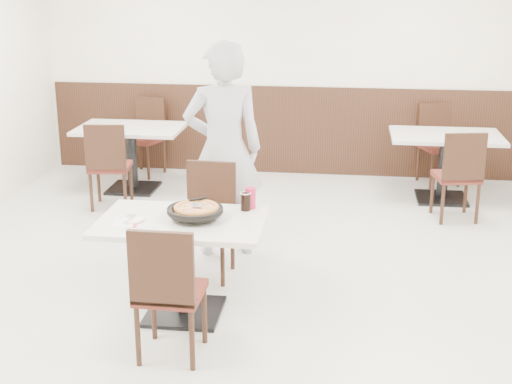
# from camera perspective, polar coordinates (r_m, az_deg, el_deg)

# --- Properties ---
(floor) EXTENTS (7.00, 7.00, 0.00)m
(floor) POSITION_cam_1_polar(r_m,az_deg,el_deg) (5.84, -0.98, -7.71)
(floor) COLOR #AAAAA5
(floor) RESTS_ON ground
(wall_back) EXTENTS (6.00, 0.04, 2.80)m
(wall_back) POSITION_cam_1_polar(r_m,az_deg,el_deg) (8.83, 2.31, 10.38)
(wall_back) COLOR beige
(wall_back) RESTS_ON floor
(wall_front) EXTENTS (6.00, 0.04, 2.80)m
(wall_front) POSITION_cam_1_polar(r_m,az_deg,el_deg) (2.19, -14.94, -12.91)
(wall_front) COLOR beige
(wall_front) RESTS_ON floor
(wainscot_back) EXTENTS (5.90, 0.03, 1.10)m
(wainscot_back) POSITION_cam_1_polar(r_m,az_deg,el_deg) (8.96, 2.23, 4.96)
(wainscot_back) COLOR black
(wainscot_back) RESTS_ON floor
(main_table) EXTENTS (1.22, 0.83, 0.75)m
(main_table) POSITION_cam_1_polar(r_m,az_deg,el_deg) (5.32, -5.84, -6.02)
(main_table) COLOR silver
(main_table) RESTS_ON floor
(chair_near) EXTENTS (0.43, 0.43, 0.95)m
(chair_near) POSITION_cam_1_polar(r_m,az_deg,el_deg) (4.75, -6.85, -7.73)
(chair_near) COLOR black
(chair_near) RESTS_ON floor
(chair_far) EXTENTS (0.45, 0.45, 0.95)m
(chair_far) POSITION_cam_1_polar(r_m,az_deg,el_deg) (5.91, -4.01, -2.47)
(chair_far) COLOR black
(chair_far) RESTS_ON floor
(trivet) EXTENTS (0.12, 0.12, 0.04)m
(trivet) POSITION_cam_1_polar(r_m,az_deg,el_deg) (5.19, -5.49, -1.95)
(trivet) COLOR black
(trivet) RESTS_ON main_table
(pizza_pan) EXTENTS (0.38, 0.38, 0.01)m
(pizza_pan) POSITION_cam_1_polar(r_m,az_deg,el_deg) (5.16, -4.89, -1.75)
(pizza_pan) COLOR black
(pizza_pan) RESTS_ON trivet
(pizza) EXTENTS (0.33, 0.33, 0.02)m
(pizza) POSITION_cam_1_polar(r_m,az_deg,el_deg) (5.19, -4.79, -1.45)
(pizza) COLOR #B0763B
(pizza) RESTS_ON pizza_pan
(pizza_server) EXTENTS (0.09, 0.11, 0.00)m
(pizza_server) POSITION_cam_1_polar(r_m,az_deg,el_deg) (5.19, -4.71, -1.04)
(pizza_server) COLOR silver
(pizza_server) RESTS_ON pizza
(napkin) EXTENTS (0.21, 0.21, 0.00)m
(napkin) POSITION_cam_1_polar(r_m,az_deg,el_deg) (5.17, -10.37, -2.43)
(napkin) COLOR silver
(napkin) RESTS_ON main_table
(side_plate) EXTENTS (0.16, 0.16, 0.01)m
(side_plate) POSITION_cam_1_polar(r_m,az_deg,el_deg) (5.20, -9.81, -2.19)
(side_plate) COLOR white
(side_plate) RESTS_ON napkin
(fork) EXTENTS (0.04, 0.16, 0.00)m
(fork) POSITION_cam_1_polar(r_m,az_deg,el_deg) (5.18, -10.07, -2.17)
(fork) COLOR silver
(fork) RESTS_ON side_plate
(cola_glass) EXTENTS (0.08, 0.08, 0.13)m
(cola_glass) POSITION_cam_1_polar(r_m,az_deg,el_deg) (5.33, -0.84, -0.81)
(cola_glass) COLOR black
(cola_glass) RESTS_ON main_table
(red_cup) EXTENTS (0.09, 0.09, 0.16)m
(red_cup) POSITION_cam_1_polar(r_m,az_deg,el_deg) (5.38, -0.47, -0.47)
(red_cup) COLOR #AC1B3B
(red_cup) RESTS_ON main_table
(diner_person) EXTENTS (0.80, 0.64, 1.92)m
(diner_person) POSITION_cam_1_polar(r_m,az_deg,el_deg) (6.28, -2.61, 3.37)
(diner_person) COLOR #B2B1B7
(diner_person) RESTS_ON floor
(bg_table_left) EXTENTS (1.26, 0.89, 0.75)m
(bg_table_left) POSITION_cam_1_polar(r_m,az_deg,el_deg) (8.41, -9.90, 2.66)
(bg_table_left) COLOR silver
(bg_table_left) RESTS_ON floor
(bg_chair_left_near) EXTENTS (0.47, 0.47, 0.95)m
(bg_chair_left_near) POSITION_cam_1_polar(r_m,az_deg,el_deg) (7.81, -11.60, 2.17)
(bg_chair_left_near) COLOR black
(bg_chair_left_near) RESTS_ON floor
(bg_chair_left_far) EXTENTS (0.53, 0.53, 0.95)m
(bg_chair_left_far) POSITION_cam_1_polar(r_m,az_deg,el_deg) (9.00, -9.01, 4.32)
(bg_chair_left_far) COLOR black
(bg_chair_left_far) RESTS_ON floor
(bg_table_right) EXTENTS (1.29, 0.95, 0.75)m
(bg_table_right) POSITION_cam_1_polar(r_m,az_deg,el_deg) (8.19, 14.77, 1.93)
(bg_table_right) COLOR silver
(bg_table_right) RESTS_ON floor
(bg_chair_right_near) EXTENTS (0.49, 0.49, 0.95)m
(bg_chair_right_near) POSITION_cam_1_polar(r_m,az_deg,el_deg) (7.56, 15.74, 1.36)
(bg_chair_right_near) COLOR black
(bg_chair_right_near) RESTS_ON floor
(bg_chair_right_far) EXTENTS (0.54, 0.54, 0.95)m
(bg_chair_right_far) POSITION_cam_1_polar(r_m,az_deg,el_deg) (8.77, 14.52, 3.64)
(bg_chair_right_far) COLOR black
(bg_chair_right_far) RESTS_ON floor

